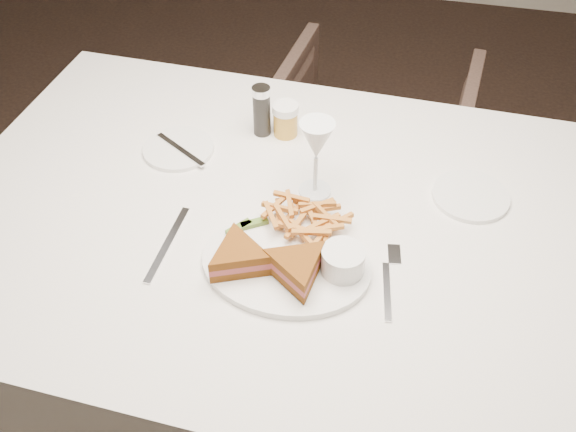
# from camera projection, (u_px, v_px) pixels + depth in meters

# --- Properties ---
(ground) EXTENTS (5.00, 5.00, 0.00)m
(ground) POSITION_uv_depth(u_px,v_px,m) (364.00, 366.00, 1.91)
(ground) COLOR black
(ground) RESTS_ON ground
(table) EXTENTS (1.49, 1.02, 0.75)m
(table) POSITION_uv_depth(u_px,v_px,m) (293.00, 328.00, 1.56)
(table) COLOR silver
(table) RESTS_ON ground
(chair_far) EXTENTS (0.68, 0.64, 0.64)m
(chair_far) POSITION_uv_depth(u_px,v_px,m) (369.00, 143.00, 2.17)
(chair_far) COLOR #49352D
(chair_far) RESTS_ON ground
(table_setting) EXTENTS (0.81, 0.61, 0.18)m
(table_setting) POSITION_uv_depth(u_px,v_px,m) (294.00, 218.00, 1.24)
(table_setting) COLOR white
(table_setting) RESTS_ON table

